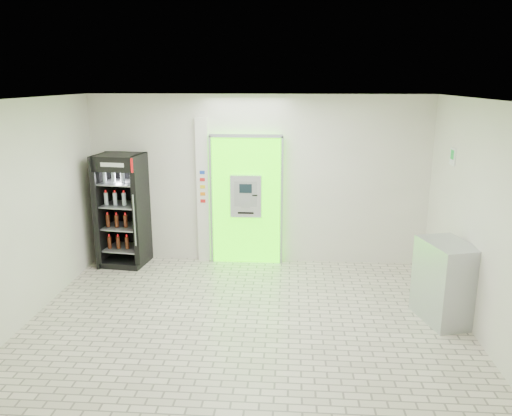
# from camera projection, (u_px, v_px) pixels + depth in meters

# --- Properties ---
(ground) EXTENTS (6.00, 6.00, 0.00)m
(ground) POSITION_uv_depth(u_px,v_px,m) (246.00, 324.00, 6.81)
(ground) COLOR beige
(ground) RESTS_ON ground
(room_shell) EXTENTS (6.00, 6.00, 6.00)m
(room_shell) POSITION_uv_depth(u_px,v_px,m) (245.00, 192.00, 6.35)
(room_shell) COLOR silver
(room_shell) RESTS_ON ground
(atm_assembly) EXTENTS (1.30, 0.24, 2.33)m
(atm_assembly) POSITION_uv_depth(u_px,v_px,m) (246.00, 199.00, 8.87)
(atm_assembly) COLOR #33E900
(atm_assembly) RESTS_ON ground
(pillar) EXTENTS (0.22, 0.11, 2.60)m
(pillar) POSITION_uv_depth(u_px,v_px,m) (203.00, 191.00, 8.92)
(pillar) COLOR silver
(pillar) RESTS_ON ground
(beverage_cooler) EXTENTS (0.83, 0.77, 1.99)m
(beverage_cooler) POSITION_uv_depth(u_px,v_px,m) (123.00, 212.00, 8.83)
(beverage_cooler) COLOR black
(beverage_cooler) RESTS_ON ground
(steel_cabinet) EXTENTS (0.78, 0.96, 1.12)m
(steel_cabinet) POSITION_uv_depth(u_px,v_px,m) (445.00, 282.00, 6.79)
(steel_cabinet) COLOR #AAADB2
(steel_cabinet) RESTS_ON ground
(exit_sign) EXTENTS (0.02, 0.22, 0.26)m
(exit_sign) POSITION_uv_depth(u_px,v_px,m) (453.00, 156.00, 7.43)
(exit_sign) COLOR white
(exit_sign) RESTS_ON room_shell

